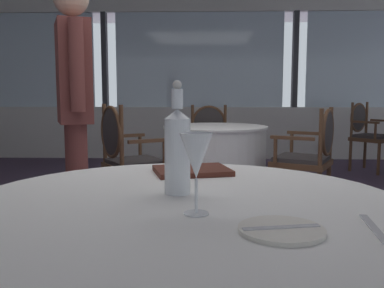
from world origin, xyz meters
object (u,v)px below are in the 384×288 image
object	(u,v)px
water_bottle	(177,149)
dining_chair_3_1	(367,130)
menu_book	(192,171)
wine_glass	(196,157)
dining_chair_2_2	(209,138)
diner_person_0	(74,100)
side_plate	(281,230)
dining_chair_2_1	(311,152)
dining_chair_2_0	(125,152)

from	to	relation	value
water_bottle	dining_chair_3_1	world-z (taller)	water_bottle
water_bottle	dining_chair_3_1	xyz separation A→B (m)	(2.32, 4.57, -0.33)
menu_book	water_bottle	bearing A→B (deg)	-110.88
wine_glass	dining_chair_2_2	size ratio (longest dim) A/B	0.23
wine_glass	diner_person_0	bearing A→B (deg)	116.42
side_plate	dining_chair_3_1	size ratio (longest dim) A/B	0.20
wine_glass	diner_person_0	world-z (taller)	diner_person_0
water_bottle	menu_book	world-z (taller)	water_bottle
dining_chair_3_1	water_bottle	bearing A→B (deg)	-68.63
dining_chair_2_1	dining_chair_3_1	bearing A→B (deg)	-93.68
water_bottle	dining_chair_2_2	size ratio (longest dim) A/B	0.37
dining_chair_3_1	menu_book	bearing A→B (deg)	-70.08
menu_book	dining_chair_2_2	world-z (taller)	dining_chair_2_2
wine_glass	side_plate	bearing A→B (deg)	-34.91
side_plate	dining_chair_2_1	xyz separation A→B (m)	(0.76, 2.73, -0.19)
dining_chair_2_1	dining_chair_3_1	xyz separation A→B (m)	(1.31, 2.20, -0.00)
wine_glass	dining_chair_2_1	world-z (taller)	wine_glass
menu_book	side_plate	bearing A→B (deg)	-87.46
water_bottle	menu_book	distance (m)	0.36
dining_chair_2_0	side_plate	bearing A→B (deg)	-104.88
dining_chair_2_0	dining_chair_3_1	world-z (taller)	dining_chair_2_0
side_plate	diner_person_0	distance (m)	2.10
menu_book	dining_chair_2_1	distance (m)	2.26
side_plate	menu_book	xyz separation A→B (m)	(-0.22, 0.70, 0.01)
dining_chair_2_0	dining_chair_3_1	xyz separation A→B (m)	(2.93, 2.29, -0.00)
dining_chair_2_0	dining_chair_2_1	size ratio (longest dim) A/B	1.03
dining_chair_2_0	diner_person_0	distance (m)	0.96
dining_chair_2_0	diner_person_0	size ratio (longest dim) A/B	0.55
diner_person_0	menu_book	bearing A→B (deg)	-76.91
dining_chair_2_1	side_plate	bearing A→B (deg)	101.62
water_bottle	side_plate	bearing A→B (deg)	-54.55
diner_person_0	dining_chair_2_2	bearing A→B (deg)	45.57
water_bottle	dining_chair_3_1	distance (m)	5.14
menu_book	dining_chair_2_1	bearing A→B (deg)	49.25
side_plate	dining_chair_2_2	size ratio (longest dim) A/B	0.21
wine_glass	dining_chair_3_1	bearing A→B (deg)	64.79
dining_chair_2_2	dining_chair_3_1	bearing A→B (deg)	108.20
menu_book	dining_chair_3_1	bearing A→B (deg)	46.53
wine_glass	dining_chair_2_1	size ratio (longest dim) A/B	0.22
side_plate	wine_glass	bearing A→B (deg)	145.09
dining_chair_2_2	diner_person_0	world-z (taller)	diner_person_0
dining_chair_2_0	dining_chair_3_1	size ratio (longest dim) A/B	1.03
water_bottle	menu_book	bearing A→B (deg)	84.22
dining_chair_2_2	dining_chair_3_1	distance (m)	2.34
water_bottle	dining_chair_2_0	xyz separation A→B (m)	(-0.61, 2.28, -0.33)
water_bottle	dining_chair_3_1	bearing A→B (deg)	63.09
water_bottle	diner_person_0	distance (m)	1.65
menu_book	diner_person_0	distance (m)	1.40
wine_glass	dining_chair_2_0	world-z (taller)	dining_chair_2_0
dining_chair_2_2	dining_chair_2_0	bearing A→B (deg)	-30.09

